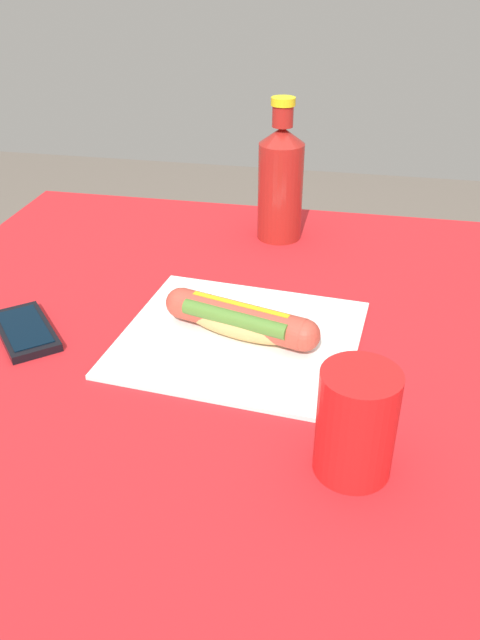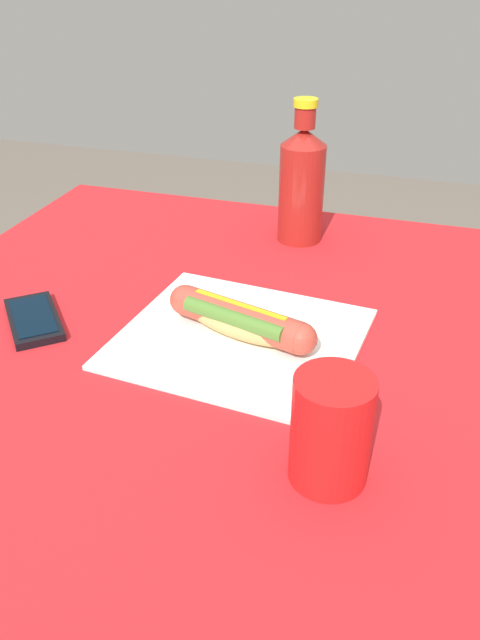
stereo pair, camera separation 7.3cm
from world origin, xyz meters
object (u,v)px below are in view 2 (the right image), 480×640
Objects in this scene: cell_phone at (34,319)px; drinking_cup at (331,430)px; hot_dog at (240,320)px; soda_bottle at (302,182)px.

cell_phone is 0.46m from drinking_cup.
drinking_cup reaches higher than hot_dog.
cell_phone is 0.48m from soda_bottle.
hot_dog is 0.26m from drinking_cup.
cell_phone is 0.59× the size of soda_bottle.
hot_dog is 0.89× the size of soda_bottle.
hot_dog is 0.34m from soda_bottle.
drinking_cup is at bearing 126.74° from hot_dog.
hot_dog is at bearing -171.62° from cell_phone.
cell_phone is at bearing 53.66° from soda_bottle.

